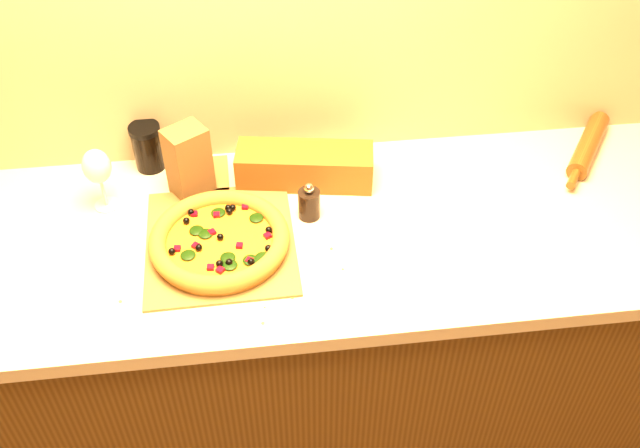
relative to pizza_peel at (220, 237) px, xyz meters
The scene contains 10 objects.
cabinet 0.50m from the pizza_peel, ahead, with size 2.80×0.65×0.86m, color #4D3010.
countertop 0.15m from the pizza_peel, ahead, with size 2.84×0.68×0.04m, color beige.
pizza_peel is the anchor object (origin of this frame).
pizza 0.04m from the pizza_peel, 89.53° to the right, with size 0.33×0.33×0.05m.
pepper_grinder 0.23m from the pizza_peel, 13.88° to the left, with size 0.05×0.05×0.10m.
rolling_pin 1.03m from the pizza_peel, 12.23° to the left, with size 0.25×0.33×0.05m.
bread_bag 0.30m from the pizza_peel, 40.66° to the left, with size 0.35×0.11×0.10m, color brown.
wine_glass 0.34m from the pizza_peel, 151.37° to the left, with size 0.07×0.07×0.17m.
paper_bag 0.21m from the pizza_peel, 109.98° to the left, with size 0.10×0.08×0.19m, color brown.
dark_jar 0.35m from the pizza_peel, 120.77° to the left, with size 0.08×0.08×0.13m.
Camera 1 is at (-0.06, 0.18, 2.10)m, focal length 40.00 mm.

